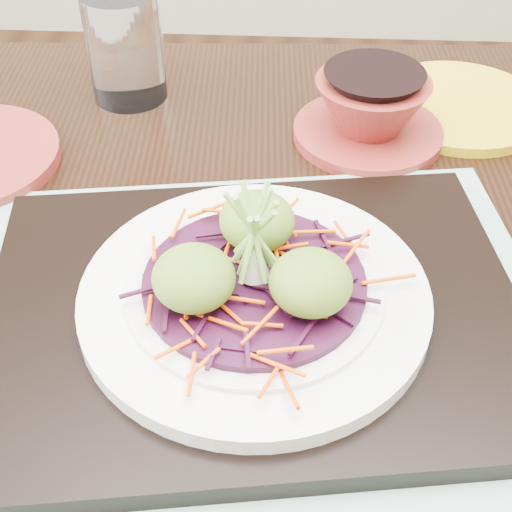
# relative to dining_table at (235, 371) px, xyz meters

# --- Properties ---
(dining_table) EXTENTS (1.25, 0.86, 0.76)m
(dining_table) POSITION_rel_dining_table_xyz_m (0.00, 0.00, 0.00)
(dining_table) COLOR black
(dining_table) RESTS_ON ground
(placemat) EXTENTS (0.47, 0.39, 0.00)m
(placemat) POSITION_rel_dining_table_xyz_m (0.02, -0.04, 0.10)
(placemat) COLOR #83AA9A
(placemat) RESTS_ON dining_table
(serving_tray) EXTENTS (0.41, 0.33, 0.02)m
(serving_tray) POSITION_rel_dining_table_xyz_m (0.02, -0.04, 0.11)
(serving_tray) COLOR black
(serving_tray) RESTS_ON placemat
(white_plate) EXTENTS (0.24, 0.24, 0.02)m
(white_plate) POSITION_rel_dining_table_xyz_m (0.02, -0.04, 0.13)
(white_plate) COLOR silver
(white_plate) RESTS_ON serving_tray
(cabbage_bed) EXTENTS (0.15, 0.15, 0.01)m
(cabbage_bed) POSITION_rel_dining_table_xyz_m (0.02, -0.04, 0.14)
(cabbage_bed) COLOR #330A25
(cabbage_bed) RESTS_ON white_plate
(carrot_julienne) EXTENTS (0.18, 0.18, 0.01)m
(carrot_julienne) POSITION_rel_dining_table_xyz_m (0.02, -0.04, 0.15)
(carrot_julienne) COLOR #E14A03
(carrot_julienne) RESTS_ON cabbage_bed
(guacamole_scoops) EXTENTS (0.13, 0.12, 0.04)m
(guacamole_scoops) POSITION_rel_dining_table_xyz_m (0.02, -0.04, 0.16)
(guacamole_scoops) COLOR #4E7021
(guacamole_scoops) RESTS_ON cabbage_bed
(scallion_garnish) EXTENTS (0.06, 0.06, 0.08)m
(scallion_garnish) POSITION_rel_dining_table_xyz_m (0.02, -0.04, 0.18)
(scallion_garnish) COLOR #7FBC4B
(scallion_garnish) RESTS_ON cabbage_bed
(water_glass) EXTENTS (0.10, 0.10, 0.11)m
(water_glass) POSITION_rel_dining_table_xyz_m (-0.13, 0.28, 0.15)
(water_glass) COLOR white
(water_glass) RESTS_ON dining_table
(terracotta_bowl_set) EXTENTS (0.19, 0.19, 0.06)m
(terracotta_bowl_set) POSITION_rel_dining_table_xyz_m (0.11, 0.21, 0.13)
(terracotta_bowl_set) COLOR maroon
(terracotta_bowl_set) RESTS_ON dining_table
(yellow_plate) EXTENTS (0.19, 0.19, 0.01)m
(yellow_plate) POSITION_rel_dining_table_xyz_m (0.21, 0.27, 0.11)
(yellow_plate) COLOR gold
(yellow_plate) RESTS_ON dining_table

